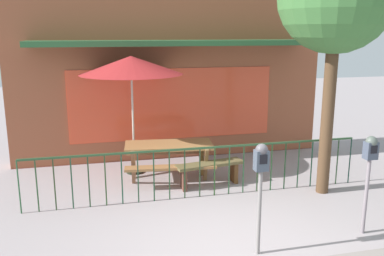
% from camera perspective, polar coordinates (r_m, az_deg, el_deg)
% --- Properties ---
extents(ground, '(40.00, 40.00, 0.00)m').
position_cam_1_polar(ground, '(6.16, 6.12, -16.53)').
color(ground, gray).
extents(pub_storefront, '(7.53, 1.36, 5.20)m').
position_cam_1_polar(pub_storefront, '(10.05, -2.93, 10.53)').
color(pub_storefront, brown).
rests_on(pub_storefront, ground).
extents(patio_fence_front, '(6.35, 0.04, 0.97)m').
position_cam_1_polar(patio_fence_front, '(7.70, 1.09, -4.85)').
color(patio_fence_front, '#2B4D2D').
rests_on(patio_fence_front, ground).
extents(picnic_table_left, '(1.95, 1.56, 0.79)m').
position_cam_1_polar(picnic_table_left, '(8.65, -3.20, -3.21)').
color(picnic_table_left, olive).
rests_on(picnic_table_left, ground).
extents(patio_umbrella, '(2.17, 2.17, 2.55)m').
position_cam_1_polar(patio_umbrella, '(8.83, -8.36, 8.48)').
color(patio_umbrella, black).
rests_on(patio_umbrella, ground).
extents(patio_bench, '(1.43, 0.55, 0.48)m').
position_cam_1_polar(patio_bench, '(8.36, 2.44, -5.64)').
color(patio_bench, brown).
rests_on(patio_bench, ground).
extents(parking_meter_near, '(0.18, 0.17, 1.60)m').
position_cam_1_polar(parking_meter_near, '(5.65, 9.46, -5.72)').
color(parking_meter_near, gray).
rests_on(parking_meter_near, ground).
extents(parking_meter_far, '(0.18, 0.17, 1.55)m').
position_cam_1_polar(parking_meter_far, '(6.70, 23.25, -3.95)').
color(parking_meter_far, slate).
rests_on(parking_meter_far, ground).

